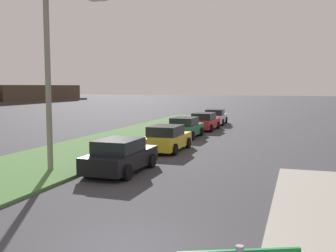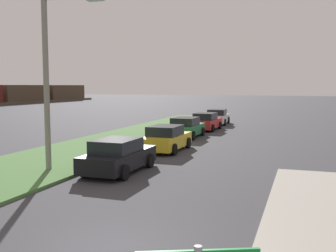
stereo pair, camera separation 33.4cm
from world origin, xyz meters
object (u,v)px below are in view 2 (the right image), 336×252
(parked_car_yellow, at_px, (166,138))
(parked_car_green, at_px, (186,128))
(parked_car_black, at_px, (118,156))
(streetlight, at_px, (53,70))
(parked_car_red, at_px, (206,122))
(parked_car_white, at_px, (217,117))

(parked_car_yellow, distance_m, parked_car_green, 6.20)
(parked_car_black, xyz_separation_m, parked_car_yellow, (6.16, -0.07, 0.00))
(parked_car_green, bearing_deg, parked_car_yellow, -173.86)
(parked_car_yellow, relative_size, streetlight, 0.58)
(parked_car_red, distance_m, parked_car_white, 5.42)
(streetlight, bearing_deg, parked_car_white, -4.96)
(parked_car_yellow, xyz_separation_m, streetlight, (-7.06, 2.62, 3.67))
(parked_car_red, bearing_deg, parked_car_black, -177.59)
(parked_car_green, relative_size, streetlight, 0.57)
(parked_car_black, height_order, parked_car_green, same)
(parked_car_yellow, xyz_separation_m, parked_car_red, (11.43, 0.40, 0.00))
(parked_car_black, xyz_separation_m, parked_car_green, (12.33, 0.56, 0.00))
(parked_car_red, distance_m, streetlight, 18.98)
(parked_car_green, bearing_deg, streetlight, 171.79)
(parked_car_black, bearing_deg, parked_car_yellow, 0.20)
(parked_car_yellow, relative_size, parked_car_green, 1.00)
(parked_car_black, distance_m, parked_car_red, 17.59)
(parked_car_green, height_order, streetlight, streetlight)
(parked_car_yellow, distance_m, parked_car_red, 11.44)
(parked_car_black, distance_m, parked_car_green, 12.34)
(parked_car_black, xyz_separation_m, streetlight, (-0.89, 2.55, 3.67))
(parked_car_green, relative_size, parked_car_white, 0.98)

